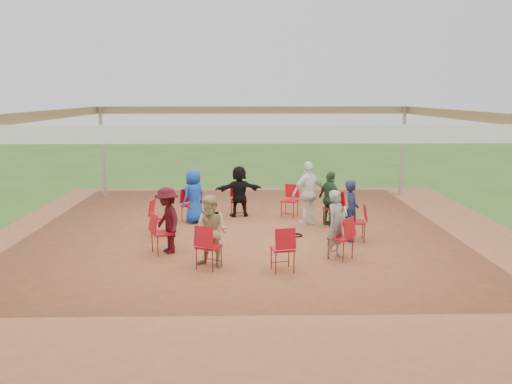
{
  "coord_description": "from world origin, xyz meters",
  "views": [
    {
      "loc": [
        -0.23,
        -11.53,
        3.37
      ],
      "look_at": [
        -0.0,
        0.3,
        1.07
      ],
      "focal_mm": 35.0,
      "sensor_mm": 36.0,
      "label": 1
    }
  ],
  "objects_px": {
    "chair_4": "(191,206)",
    "person_seated_3": "(194,196)",
    "chair_6": "(163,233)",
    "chair_1": "(333,209)",
    "person_seated_5": "(211,232)",
    "chair_9": "(341,238)",
    "standing_person": "(309,193)",
    "chair_0": "(356,222)",
    "cable_coil": "(297,235)",
    "person_seated_2": "(239,191)",
    "chair_5": "(160,217)",
    "person_seated_0": "(351,211)",
    "chair_8": "(283,249)",
    "person_seated_1": "(330,199)",
    "person_seated_6": "(336,224)",
    "chair_3": "(239,200)",
    "laptop": "(344,213)",
    "chair_2": "(290,201)",
    "person_seated_4": "(167,220)",
    "chair_7": "(209,247)"
  },
  "relations": [
    {
      "from": "chair_4",
      "to": "person_seated_3",
      "type": "distance_m",
      "value": 0.3
    },
    {
      "from": "chair_6",
      "to": "chair_1",
      "type": "bearing_deg",
      "value": 90.0
    },
    {
      "from": "chair_6",
      "to": "person_seated_5",
      "type": "relative_size",
      "value": 0.63
    },
    {
      "from": "chair_9",
      "to": "standing_person",
      "type": "height_order",
      "value": "standing_person"
    },
    {
      "from": "chair_1",
      "to": "person_seated_5",
      "type": "relative_size",
      "value": 0.63
    },
    {
      "from": "standing_person",
      "to": "chair_0",
      "type": "bearing_deg",
      "value": 95.75
    },
    {
      "from": "chair_6",
      "to": "standing_person",
      "type": "height_order",
      "value": "standing_person"
    },
    {
      "from": "chair_6",
      "to": "cable_coil",
      "type": "distance_m",
      "value": 3.31
    },
    {
      "from": "person_seated_2",
      "to": "chair_1",
      "type": "bearing_deg",
      "value": 146.07
    },
    {
      "from": "chair_1",
      "to": "chair_5",
      "type": "relative_size",
      "value": 1.0
    },
    {
      "from": "chair_1",
      "to": "person_seated_0",
      "type": "xyz_separation_m",
      "value": [
        0.17,
        -1.41,
        0.28
      ]
    },
    {
      "from": "chair_6",
      "to": "standing_person",
      "type": "xyz_separation_m",
      "value": [
        3.43,
        2.36,
        0.4
      ]
    },
    {
      "from": "chair_8",
      "to": "person_seated_1",
      "type": "height_order",
      "value": "person_seated_1"
    },
    {
      "from": "chair_0",
      "to": "person_seated_6",
      "type": "xyz_separation_m",
      "value": [
        -0.69,
        -1.23,
        0.28
      ]
    },
    {
      "from": "chair_3",
      "to": "person_seated_1",
      "type": "bearing_deg",
      "value": 141.93
    },
    {
      "from": "chair_4",
      "to": "laptop",
      "type": "height_order",
      "value": "chair_4"
    },
    {
      "from": "chair_0",
      "to": "chair_5",
      "type": "distance_m",
      "value": 4.69
    },
    {
      "from": "person_seated_2",
      "to": "chair_8",
      "type": "bearing_deg",
      "value": 90.0
    },
    {
      "from": "person_seated_0",
      "to": "person_seated_6",
      "type": "relative_size",
      "value": 1.0
    },
    {
      "from": "person_seated_1",
      "to": "person_seated_6",
      "type": "bearing_deg",
      "value": 144.0
    },
    {
      "from": "chair_2",
      "to": "person_seated_2",
      "type": "bearing_deg",
      "value": 22.62
    },
    {
      "from": "laptop",
      "to": "person_seated_3",
      "type": "bearing_deg",
      "value": 71.27
    },
    {
      "from": "chair_0",
      "to": "person_seated_3",
      "type": "relative_size",
      "value": 0.63
    },
    {
      "from": "person_seated_0",
      "to": "cable_coil",
      "type": "xyz_separation_m",
      "value": [
        -1.23,
        0.4,
        -0.7
      ]
    },
    {
      "from": "chair_1",
      "to": "person_seated_5",
      "type": "distance_m",
      "value": 4.35
    },
    {
      "from": "chair_4",
      "to": "chair_9",
      "type": "xyz_separation_m",
      "value": [
        3.45,
        -3.18,
        0.0
      ]
    },
    {
      "from": "person_seated_1",
      "to": "person_seated_4",
      "type": "height_order",
      "value": "same"
    },
    {
      "from": "chair_5",
      "to": "person_seated_4",
      "type": "height_order",
      "value": "person_seated_4"
    },
    {
      "from": "chair_1",
      "to": "chair_4",
      "type": "bearing_deg",
      "value": 54.0
    },
    {
      "from": "person_seated_1",
      "to": "person_seated_2",
      "type": "xyz_separation_m",
      "value": [
        -2.37,
        1.09,
        0.0
      ]
    },
    {
      "from": "chair_3",
      "to": "person_seated_4",
      "type": "bearing_deg",
      "value": 55.09
    },
    {
      "from": "standing_person",
      "to": "chair_5",
      "type": "bearing_deg",
      "value": -12.41
    },
    {
      "from": "chair_0",
      "to": "chair_9",
      "type": "relative_size",
      "value": 1.0
    },
    {
      "from": "chair_4",
      "to": "person_seated_6",
      "type": "distance_m",
      "value": 4.57
    },
    {
      "from": "chair_6",
      "to": "chair_0",
      "type": "bearing_deg",
      "value": 72.0
    },
    {
      "from": "chair_9",
      "to": "person_seated_1",
      "type": "bearing_deg",
      "value": 38.07
    },
    {
      "from": "person_seated_2",
      "to": "person_seated_5",
      "type": "height_order",
      "value": "same"
    },
    {
      "from": "chair_0",
      "to": "chair_1",
      "type": "relative_size",
      "value": 1.0
    },
    {
      "from": "person_seated_0",
      "to": "person_seated_2",
      "type": "bearing_deg",
      "value": 54.0
    },
    {
      "from": "chair_3",
      "to": "chair_8",
      "type": "height_order",
      "value": "same"
    },
    {
      "from": "chair_4",
      "to": "person_seated_2",
      "type": "xyz_separation_m",
      "value": [
        1.29,
        0.59,
        0.28
      ]
    },
    {
      "from": "chair_9",
      "to": "person_seated_0",
      "type": "xyz_separation_m",
      "value": [
        0.49,
        1.33,
        0.28
      ]
    },
    {
      "from": "chair_2",
      "to": "person_seated_6",
      "type": "height_order",
      "value": "person_seated_6"
    },
    {
      "from": "chair_2",
      "to": "person_seated_6",
      "type": "bearing_deg",
      "value": 124.91
    },
    {
      "from": "person_seated_3",
      "to": "standing_person",
      "type": "distance_m",
      "value": 3.04
    },
    {
      "from": "chair_1",
      "to": "chair_4",
      "type": "distance_m",
      "value": 3.79
    },
    {
      "from": "chair_3",
      "to": "standing_person",
      "type": "xyz_separation_m",
      "value": [
        1.85,
        -1.09,
        0.4
      ]
    },
    {
      "from": "chair_0",
      "to": "chair_5",
      "type": "bearing_deg",
      "value": 90.0
    },
    {
      "from": "chair_7",
      "to": "person_seated_3",
      "type": "height_order",
      "value": "person_seated_3"
    },
    {
      "from": "chair_5",
      "to": "person_seated_5",
      "type": "xyz_separation_m",
      "value": [
        1.4,
        -2.29,
        0.28
      ]
    }
  ]
}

